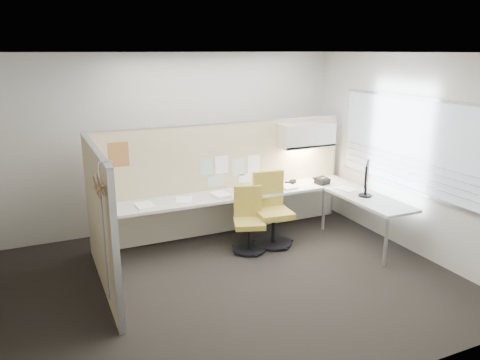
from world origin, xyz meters
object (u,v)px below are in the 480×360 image
chair_left (249,222)px  chair_right (272,212)px  phone (322,181)px  desk (259,201)px  monitor (367,177)px

chair_left → chair_right: (0.42, 0.07, 0.07)m
chair_left → phone: 1.57m
chair_right → phone: 1.14m
desk → chair_right: size_ratio=3.75×
monitor → chair_left: bearing=117.4°
desk → monitor: monitor is taller
chair_right → desk: bearing=115.1°
desk → chair_right: (0.09, -0.25, -0.10)m
chair_left → chair_right: bearing=28.8°
desk → chair_right: 0.29m
desk → chair_right: bearing=-71.2°
monitor → desk: bearing=102.6°
chair_left → phone: size_ratio=3.70×
chair_right → monitor: size_ratio=2.12×
phone → chair_right: bearing=-178.8°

